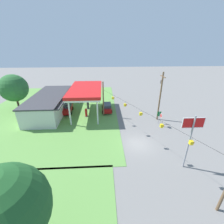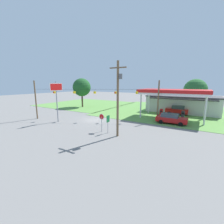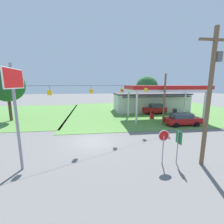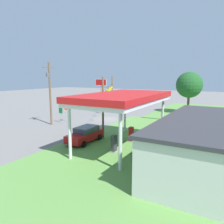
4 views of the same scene
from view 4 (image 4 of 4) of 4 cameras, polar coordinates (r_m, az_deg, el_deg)
The scene contains 15 objects.
ground_plane at distance 36.61m, azimuth -0.77°, elevation -1.90°, with size 160.00×160.00×0.00m, color slate.
grass_verge_station_corner at distance 18.78m, azimuth 22.31°, elevation -13.67°, with size 36.00×28.00×0.04m, color #5B8E42.
grass_verge_opposite_corner at distance 47.55m, azimuth 26.65°, elevation -0.26°, with size 24.00×24.00×0.04m, color #5B8E42.
gas_station_canopy at distance 21.67m, azimuth 3.01°, elevation 3.53°, with size 12.05×6.28×5.45m.
gas_station_store at distance 19.34m, azimuth 23.10°, elevation -7.09°, with size 15.24×7.00×3.81m.
fuel_pump_near at distance 24.18m, azimuth 5.01°, elevation -5.93°, with size 0.71×0.56×1.65m.
fuel_pump_far at distance 20.82m, azimuth 0.46°, elevation -8.43°, with size 0.71×0.56×1.65m.
car_at_pumps_front at distance 24.06m, azimuth -6.97°, elevation -5.77°, with size 4.81×2.13×1.70m.
car_at_pumps_rear at distance 20.63m, azimuth 13.26°, elevation -8.21°, with size 4.51×2.29×1.97m.
stop_sign_roadside at distance 35.22m, azimuth -11.96°, elevation 0.45°, with size 0.80×0.08×2.50m.
stop_sign_overhead at distance 42.23m, azimuth -2.87°, elevation 6.43°, with size 0.22×2.43×6.88m.
route_sign at distance 34.50m, azimuth -13.24°, elevation 0.05°, with size 0.10×0.70×2.40m.
utility_pole_main at distance 33.17m, azimuth -15.94°, elevation 5.50°, with size 2.20×0.44×9.14m.
signal_span_gantry at distance 36.05m, azimuth -0.81°, elevation 4.28°, with size 20.04×10.24×7.07m.
tree_west_verge at distance 44.25m, azimuth 19.54°, elevation 6.68°, with size 4.95×4.95×7.98m.
Camera 4 is at (30.96, 18.18, 7.15)m, focal length 35.00 mm.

